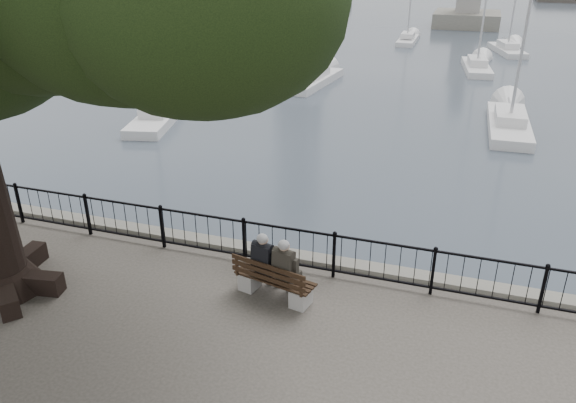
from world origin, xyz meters
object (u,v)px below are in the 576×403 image
at_px(person_left, 267,265).
at_px(person_right, 287,271).
at_px(lion_monument, 469,2).
at_px(bench, 274,284).

distance_m(person_left, person_right, 0.48).
xyz_separation_m(person_right, lion_monument, (1.67, 48.49, 0.54)).
bearing_deg(person_right, lion_monument, 88.03).
relative_size(person_right, lion_monument, 0.16).
bearing_deg(person_left, lion_monument, 87.48).
height_order(person_left, person_right, same).
height_order(person_left, lion_monument, lion_monument).
relative_size(bench, person_right, 1.24).
bearing_deg(bench, person_right, 7.66).
xyz_separation_m(person_left, person_right, (0.47, -0.10, 0.00)).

